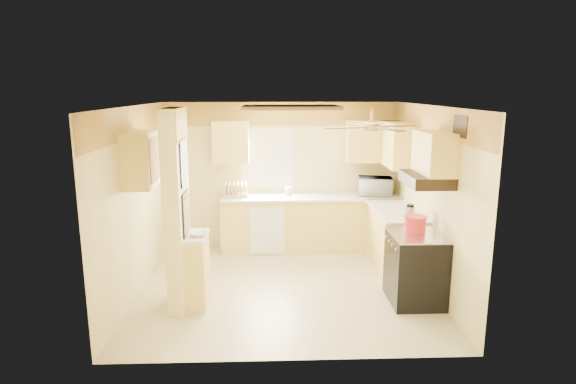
{
  "coord_description": "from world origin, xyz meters",
  "views": [
    {
      "loc": [
        -0.19,
        -6.34,
        2.72
      ],
      "look_at": [
        0.06,
        0.35,
        1.28
      ],
      "focal_mm": 30.0,
      "sensor_mm": 36.0,
      "label": 1
    }
  ],
  "objects_px": {
    "dutch_oven": "(415,223)",
    "microwave": "(375,186)",
    "kettle": "(410,213)",
    "stove": "(415,268)",
    "bowl": "(199,234)"
  },
  "relations": [
    {
      "from": "dutch_oven",
      "to": "microwave",
      "type": "bearing_deg",
      "value": 92.5
    },
    {
      "from": "microwave",
      "to": "dutch_oven",
      "type": "bearing_deg",
      "value": 100.87
    },
    {
      "from": "kettle",
      "to": "microwave",
      "type": "bearing_deg",
      "value": 94.99
    },
    {
      "from": "kettle",
      "to": "dutch_oven",
      "type": "bearing_deg",
      "value": -97.21
    },
    {
      "from": "stove",
      "to": "bowl",
      "type": "bearing_deg",
      "value": -178.83
    },
    {
      "from": "stove",
      "to": "dutch_oven",
      "type": "relative_size",
      "value": 3.08
    },
    {
      "from": "microwave",
      "to": "bowl",
      "type": "height_order",
      "value": "microwave"
    },
    {
      "from": "bowl",
      "to": "kettle",
      "type": "relative_size",
      "value": 1.01
    },
    {
      "from": "kettle",
      "to": "stove",
      "type": "bearing_deg",
      "value": -96.07
    },
    {
      "from": "microwave",
      "to": "kettle",
      "type": "distance_m",
      "value": 1.62
    },
    {
      "from": "microwave",
      "to": "dutch_oven",
      "type": "relative_size",
      "value": 1.88
    },
    {
      "from": "microwave",
      "to": "bowl",
      "type": "relative_size",
      "value": 2.46
    },
    {
      "from": "microwave",
      "to": "dutch_oven",
      "type": "height_order",
      "value": "microwave"
    },
    {
      "from": "dutch_oven",
      "to": "kettle",
      "type": "xyz_separation_m",
      "value": [
        0.05,
        0.41,
        0.03
      ]
    },
    {
      "from": "stove",
      "to": "microwave",
      "type": "relative_size",
      "value": 1.64
    }
  ]
}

